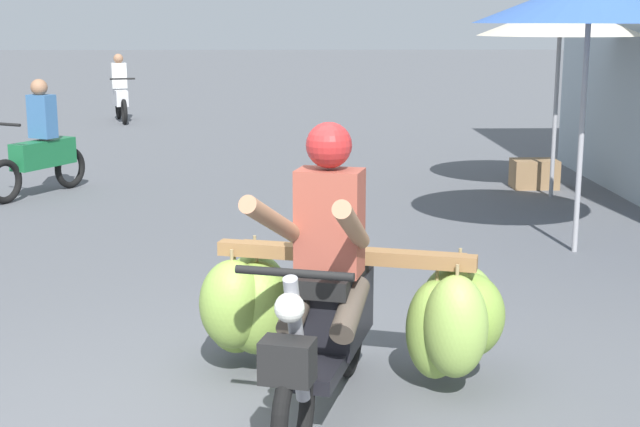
% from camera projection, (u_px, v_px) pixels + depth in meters
% --- Properties ---
extents(motorbike_main_loaded, '(1.82, 1.98, 1.58)m').
position_uv_depth(motorbike_main_loaded, '(340.00, 305.00, 5.12)').
color(motorbike_main_loaded, black).
rests_on(motorbike_main_loaded, ground).
extents(motorbike_distant_ahead_left, '(0.88, 1.47, 1.40)m').
position_uv_depth(motorbike_distant_ahead_left, '(41.00, 148.00, 10.83)').
color(motorbike_distant_ahead_left, black).
rests_on(motorbike_distant_ahead_left, ground).
extents(motorbike_distant_ahead_right, '(0.67, 1.57, 1.40)m').
position_uv_depth(motorbike_distant_ahead_right, '(120.00, 94.00, 18.69)').
color(motorbike_distant_ahead_right, black).
rests_on(motorbike_distant_ahead_right, ground).
extents(market_umbrella_near_shop, '(2.02, 2.02, 2.46)m').
position_uv_depth(market_umbrella_near_shop, '(590.00, 0.00, 7.78)').
color(market_umbrella_near_shop, '#99999E').
rests_on(market_umbrella_near_shop, ground).
extents(market_umbrella_further_along, '(1.92, 1.92, 2.28)m').
position_uv_depth(market_umbrella_further_along, '(561.00, 19.00, 10.36)').
color(market_umbrella_further_along, '#99999E').
rests_on(market_umbrella_further_along, ground).
extents(produce_crate, '(0.56, 0.40, 0.36)m').
position_uv_depth(produce_crate, '(534.00, 174.00, 11.35)').
color(produce_crate, olive).
rests_on(produce_crate, ground).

